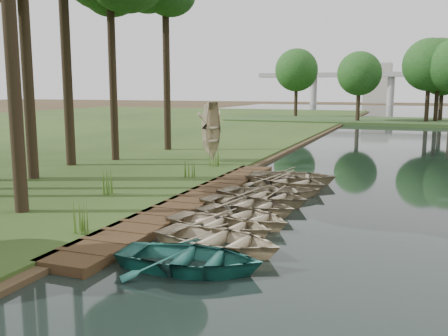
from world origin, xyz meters
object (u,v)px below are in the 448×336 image
(stored_rowboat, at_px, (212,155))
(rowboat_0, at_px, (190,255))
(boardwalk, at_px, (196,200))
(rowboat_1, at_px, (218,237))
(rowboat_2, at_px, (220,222))

(stored_rowboat, bearing_deg, rowboat_0, -150.67)
(boardwalk, relative_size, rowboat_0, 4.45)
(rowboat_0, relative_size, stored_rowboat, 1.08)
(rowboat_1, distance_m, stored_rowboat, 15.16)
(rowboat_0, relative_size, rowboat_2, 1.04)
(boardwalk, distance_m, rowboat_1, 5.77)
(rowboat_0, xyz_separation_m, stored_rowboat, (-5.77, 15.57, 0.22))
(boardwalk, height_order, rowboat_0, rowboat_0)
(rowboat_1, relative_size, rowboat_2, 1.06)
(boardwalk, height_order, rowboat_2, rowboat_2)
(boardwalk, height_order, stored_rowboat, stored_rowboat)
(rowboat_1, height_order, rowboat_2, rowboat_1)
(rowboat_1, relative_size, stored_rowboat, 1.09)
(rowboat_2, bearing_deg, rowboat_1, -149.48)
(rowboat_1, bearing_deg, boardwalk, 40.26)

